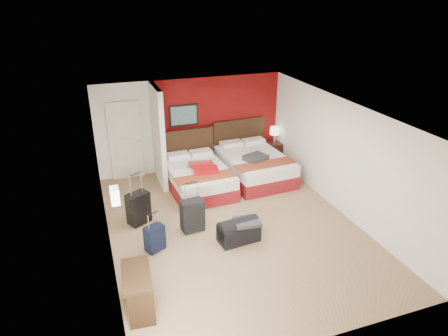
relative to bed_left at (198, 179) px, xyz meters
name	(u,v)px	position (x,y,z in m)	size (l,w,h in m)	color
ground	(233,226)	(0.21, -1.88, -0.30)	(6.50, 6.50, 0.00)	tan
room_walls	(151,156)	(-1.19, -0.46, 0.96)	(5.02, 6.52, 2.50)	white
red_accent_panel	(218,122)	(0.96, 1.35, 0.95)	(3.50, 0.04, 2.50)	maroon
partition_wall	(158,136)	(-0.79, 0.73, 0.95)	(0.12, 1.20, 2.50)	silver
entry_door	(126,141)	(-1.54, 1.32, 0.73)	(0.82, 0.06, 2.05)	silver
bed_left	(198,179)	(0.00, 0.00, 0.00)	(1.39, 1.98, 0.59)	white
bed_right	(254,167)	(1.57, 0.18, 0.02)	(1.49, 2.13, 0.64)	white
red_suitcase_open	(203,167)	(0.10, -0.10, 0.35)	(0.59, 0.81, 0.10)	#AF0F14
jacket_bundle	(256,158)	(1.47, -0.12, 0.41)	(0.54, 0.43, 0.13)	#38373C
nightstand	(274,153)	(2.52, 0.97, 0.00)	(0.42, 0.42, 0.59)	black
table_lamp	(274,135)	(2.52, 0.97, 0.52)	(0.26, 0.26, 0.47)	silver
suitcase_black	(139,209)	(-1.63, -1.11, 0.05)	(0.46, 0.29, 0.69)	black
suitcase_charcoal	(192,216)	(-0.63, -1.75, 0.04)	(0.46, 0.28, 0.67)	black
suitcase_navy	(155,239)	(-1.49, -2.19, -0.04)	(0.36, 0.22, 0.51)	black
duffel_bag	(239,232)	(0.13, -2.41, -0.10)	(0.80, 0.42, 0.40)	black
jacket_draped	(247,222)	(0.28, -2.46, 0.14)	(0.50, 0.42, 0.07)	#39383E
desk	(138,292)	(-2.02, -3.68, 0.06)	(0.42, 0.85, 0.71)	black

